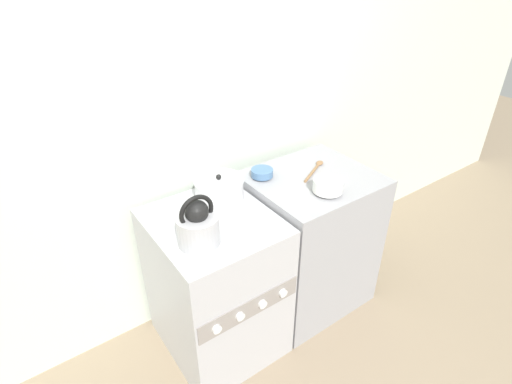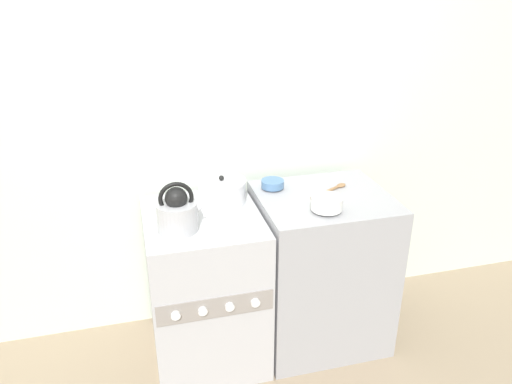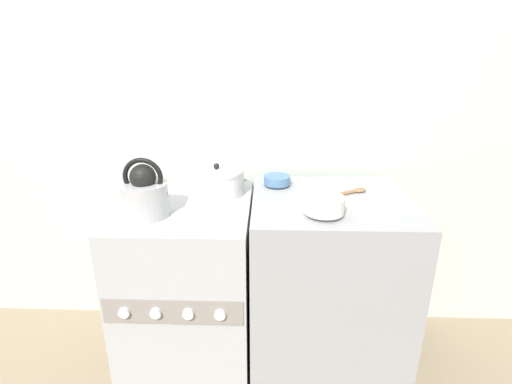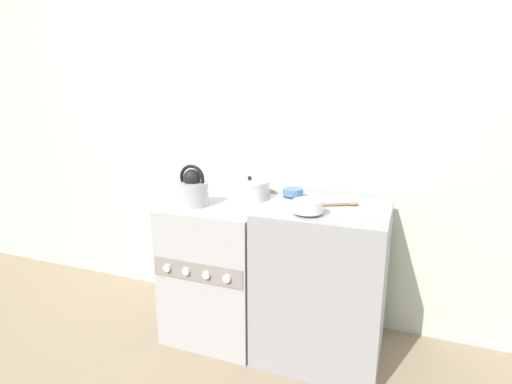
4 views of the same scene
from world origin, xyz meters
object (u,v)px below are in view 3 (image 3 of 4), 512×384
Objects in this scene: stove at (190,287)px; kettle at (145,194)px; enamel_bowl at (324,205)px; small_ceramic_bowl at (277,180)px; cooking_pot at (217,181)px.

kettle is (-0.13, -0.11, 0.51)m from stove.
stove is 5.49× the size of enamel_bowl.
small_ceramic_bowl is (-0.17, 0.33, -0.02)m from enamel_bowl.
kettle is 0.60m from small_ceramic_bowl.
stove is 0.65m from small_ceramic_bowl.
kettle is 2.00× the size of small_ceramic_bowl.
cooking_pot reaches higher than small_ceramic_bowl.
stove is at bearing -132.60° from cooking_pot.
small_ceramic_bowl reaches higher than stove.
cooking_pot is (0.13, 0.14, 0.48)m from stove.
stove is 0.79m from enamel_bowl.
stove is 0.54m from kettle.
cooking_pot is 0.56m from enamel_bowl.
stove is 3.30× the size of cooking_pot.
kettle is at bearing -138.31° from stove.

